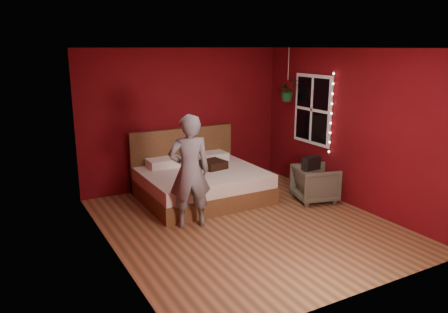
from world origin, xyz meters
TOP-DOWN VIEW (x-y plane):
  - floor at (0.00, 0.00)m, footprint 4.50×4.50m
  - room_walls at (0.00, 0.00)m, footprint 4.04×4.54m
  - window at (1.97, 0.90)m, footprint 0.05×0.97m
  - fairy_lights at (1.94, 0.37)m, footprint 0.04×0.04m
  - bed at (-0.08, 1.42)m, footprint 2.06×1.75m
  - person at (-0.76, 0.35)m, footprint 0.69×0.54m
  - armchair at (1.60, 0.30)m, footprint 0.83×0.82m
  - handbag at (1.39, 0.18)m, footprint 0.31×0.18m
  - throw_pillow at (0.16, 1.38)m, footprint 0.45×0.45m
  - hanging_plant at (1.78, 1.43)m, footprint 0.38×0.33m

SIDE VIEW (x-z plane):
  - floor at x=0.00m, z-range 0.00..0.00m
  - bed at x=-0.08m, z-range -0.27..0.86m
  - armchair at x=1.60m, z-range 0.00..0.62m
  - throw_pillow at x=0.16m, z-range 0.51..0.65m
  - handbag at x=1.39m, z-range 0.62..0.84m
  - person at x=-0.76m, z-range 0.00..1.70m
  - fairy_lights at x=1.94m, z-range 0.77..2.22m
  - window at x=1.97m, z-range 0.87..2.14m
  - room_walls at x=0.00m, z-range 0.37..2.99m
  - hanging_plant at x=1.78m, z-range 1.31..2.31m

